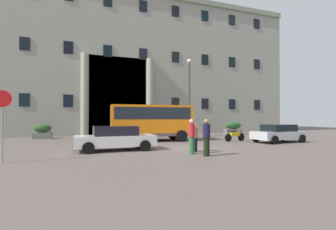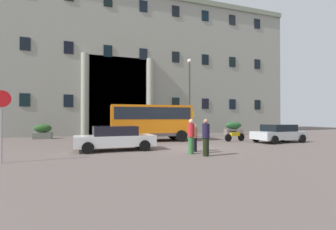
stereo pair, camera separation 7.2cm
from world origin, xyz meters
name	(u,v)px [view 1 (the left image)]	position (x,y,z in m)	size (l,w,h in m)	color
ground_plane	(194,149)	(0.00, 0.00, -0.06)	(80.00, 64.00, 0.12)	#5D504C
office_building_facade	(135,69)	(-0.01, 17.48, 8.12)	(38.55, 9.64, 16.24)	gray
orange_minibus	(151,120)	(-1.21, 5.50, 1.70)	(6.46, 3.12, 2.86)	orange
bus_stop_sign	(192,121)	(3.32, 7.47, 1.55)	(0.44, 0.08, 2.49)	#929E1C
hedge_planter_far_west	(233,128)	(9.76, 10.13, 0.68)	(2.13, 0.74, 1.42)	#6B5E5B
hedge_planter_entrance_left	(156,129)	(0.61, 10.14, 0.75)	(1.78, 0.80, 1.55)	slate
hedge_planter_west	(42,132)	(-9.72, 10.74, 0.64)	(1.50, 0.94, 1.32)	slate
parked_coupe_end	(279,133)	(7.64, 1.16, 0.70)	(4.21, 2.22, 1.36)	#B4B8BC
parked_estate_mid	(115,138)	(-4.67, 0.70, 0.72)	(4.49, 2.05, 1.40)	silver
scooter_by_planter	(116,139)	(-4.34, 3.02, 0.46)	(1.99, 0.56, 0.89)	black
motorcycle_near_kerb	(234,136)	(5.00, 3.06, 0.45)	(1.92, 0.55, 0.89)	black
stop_sign_side_street	(2,112)	(-9.62, -1.72, 2.12)	(0.70, 0.07, 3.02)	gray
pedestrian_man_red_shirt	(195,138)	(-0.58, -1.24, 0.77)	(0.36, 0.36, 1.54)	black
pedestrian_woman_with_bag	(207,137)	(-0.75, -2.90, 0.93)	(0.36, 0.36, 1.82)	black
pedestrian_man_crossing	(192,136)	(-1.13, -2.00, 0.92)	(0.36, 0.36, 1.81)	#2D6431
lamppost_plaza_centre	(189,91)	(3.51, 8.39, 4.45)	(0.40, 0.40, 7.65)	#393933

